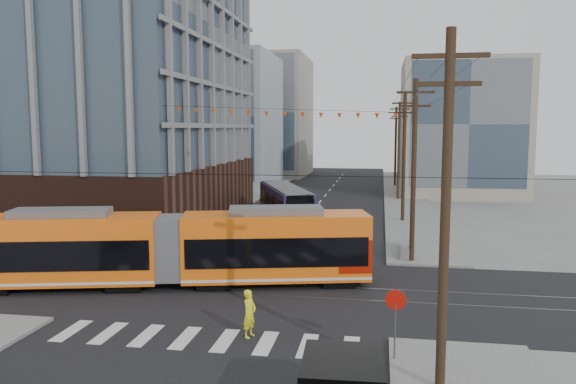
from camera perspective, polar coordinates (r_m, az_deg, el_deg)
name	(u,v)px	position (r m, az deg, el deg)	size (l,w,h in m)	color
ground	(226,314)	(25.31, -6.29, -12.23)	(160.00, 160.00, 0.00)	slate
office_building	(53,57)	(54.55, -22.80, 12.54)	(30.00, 25.00, 28.60)	#381E16
bg_bldg_nw_near	(209,121)	(78.67, -8.05, 7.12)	(18.00, 16.00, 18.00)	#8C99A5
bg_bldg_ne_near	(460,129)	(71.66, 17.11, 6.16)	(14.00, 14.00, 16.00)	gray
bg_bldg_nw_far	(261,117)	(97.27, -2.79, 7.65)	(16.00, 18.00, 20.00)	gray
bg_bldg_ne_far	(456,135)	(91.76, 16.68, 5.57)	(16.00, 16.00, 14.00)	#8C99A5
utility_pole_near	(445,217)	(17.35, 15.69, -2.43)	(0.30, 0.30, 11.00)	black
utility_pole_far	(396,147)	(79.11, 10.87, 4.53)	(0.30, 0.30, 11.00)	black
streetcar	(171,249)	(29.50, -11.82, -5.66)	(20.37, 2.86, 3.92)	orange
city_bus	(285,205)	(47.42, -0.31, -1.30)	(2.53, 11.66, 3.30)	#291E46
parked_car_silver	(205,232)	(40.09, -8.43, -4.00)	(1.77, 5.09, 1.68)	#9197A0
parked_car_white	(225,222)	(45.10, -6.37, -3.05)	(1.79, 4.40, 1.28)	silver
parked_car_grey	(238,216)	(48.17, -5.10, -2.47)	(1.99, 4.32, 1.20)	#484949
pedestrian	(249,313)	(22.38, -3.93, -12.21)	(0.69, 0.45, 1.88)	#F8FC1E
stop_sign	(395,329)	(20.29, 10.81, -13.48)	(0.74, 0.74, 2.45)	red
jersey_barrier	(407,248)	(37.04, 11.96, -5.58)	(0.99, 4.42, 0.88)	gray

